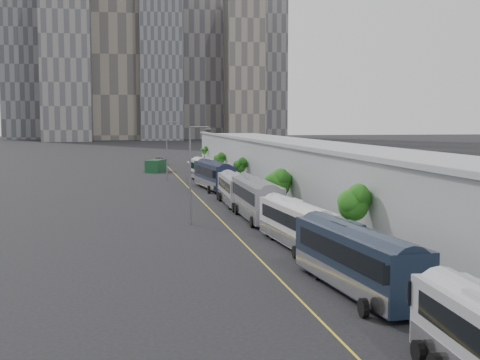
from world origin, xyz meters
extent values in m
cube|color=gray|center=(9.00, 55.00, 0.06)|extent=(10.00, 170.00, 0.12)
cube|color=gold|center=(-1.50, 55.00, 0.01)|extent=(0.12, 160.00, 0.02)
cube|color=gray|center=(13.00, 55.00, 3.40)|extent=(12.00, 160.00, 6.80)
cube|color=gray|center=(13.00, 55.00, 5.85)|extent=(12.45, 160.40, 2.57)
cube|color=gray|center=(7.10, 55.00, 7.00)|extent=(0.30, 160.00, 0.40)
cube|color=slate|center=(-35.00, 300.00, 47.50)|extent=(22.00, 22.00, 95.00)
cube|color=gray|center=(-12.00, 320.00, 60.00)|extent=(26.00, 24.00, 120.00)
cube|color=slate|center=(8.00, 310.00, 40.00)|extent=(20.00, 20.00, 80.00)
cube|color=slate|center=(28.00, 330.00, 52.50)|extent=(24.00, 24.00, 105.00)
cube|color=gray|center=(48.00, 305.00, 35.00)|extent=(18.00, 18.00, 70.00)
cube|color=slate|center=(-55.00, 340.00, 55.00)|extent=(28.00, 26.00, 110.00)
cube|color=slate|center=(65.00, 340.00, 45.00)|extent=(22.00, 22.00, 90.00)
cube|color=black|center=(2.08, 19.85, 1.94)|extent=(3.75, 13.27, 3.17)
cube|color=black|center=(2.08, 19.65, 2.51)|extent=(3.67, 11.71, 1.08)
cube|color=silver|center=(2.08, 19.85, 0.92)|extent=(3.77, 13.01, 1.01)
cube|color=black|center=(2.08, 21.36, 3.68)|extent=(1.50, 2.32, 0.30)
cube|color=silver|center=(2.28, 34.00, 1.80)|extent=(3.29, 12.30, 2.95)
cube|color=black|center=(2.28, 33.81, 2.33)|extent=(3.25, 10.85, 1.00)
cube|color=silver|center=(2.28, 34.00, 0.86)|extent=(3.31, 12.06, 0.94)
cube|color=silver|center=(2.28, 35.40, 3.41)|extent=(1.36, 2.14, 0.28)
cube|color=slate|center=(2.06, 48.56, 2.05)|extent=(2.88, 13.88, 3.36)
cube|color=black|center=(2.06, 48.35, 2.66)|extent=(2.93, 12.21, 1.14)
cube|color=silver|center=(2.06, 48.56, 0.98)|extent=(2.92, 13.60, 1.07)
cube|color=slate|center=(2.06, 50.16, 3.89)|extent=(1.40, 2.36, 0.32)
cube|color=#A2A4AC|center=(1.86, 60.60, 1.82)|extent=(2.82, 12.33, 2.97)
cube|color=black|center=(1.86, 60.42, 2.35)|extent=(2.84, 10.86, 1.01)
cube|color=silver|center=(1.86, 60.60, 0.87)|extent=(2.86, 12.09, 0.95)
cube|color=#A2A4AC|center=(1.86, 62.02, 3.44)|extent=(1.29, 2.11, 0.28)
cube|color=#161C33|center=(1.80, 77.44, 2.04)|extent=(4.15, 14.00, 3.34)
cube|color=black|center=(1.80, 77.23, 2.64)|extent=(4.04, 12.36, 1.14)
cube|color=silver|center=(1.80, 77.44, 0.97)|extent=(4.16, 13.73, 1.07)
cube|color=#161C33|center=(1.80, 79.03, 3.87)|extent=(1.61, 2.46, 0.32)
cube|color=white|center=(1.89, 90.10, 1.84)|extent=(3.17, 12.55, 3.01)
cube|color=black|center=(1.89, 89.91, 2.38)|extent=(3.15, 11.07, 1.02)
cube|color=silver|center=(1.89, 90.10, 0.88)|extent=(3.20, 12.31, 0.96)
cube|color=white|center=(1.89, 91.54, 3.49)|extent=(1.36, 2.17, 0.29)
cylinder|color=black|center=(5.67, 30.45, 1.96)|extent=(0.18, 0.18, 3.92)
sphere|color=#195F15|center=(5.67, 30.45, 3.93)|extent=(2.26, 2.26, 2.26)
cylinder|color=black|center=(5.42, 53.69, 1.56)|extent=(0.18, 0.18, 3.13)
sphere|color=#195F15|center=(5.42, 53.69, 3.28)|extent=(2.76, 2.76, 2.76)
cylinder|color=black|center=(6.00, 79.66, 1.65)|extent=(0.18, 0.18, 3.29)
sphere|color=#195F15|center=(6.00, 79.66, 3.26)|extent=(1.61, 1.61, 1.61)
cylinder|color=black|center=(5.98, 100.40, 1.49)|extent=(0.18, 0.18, 2.99)
sphere|color=#195F15|center=(5.98, 100.40, 2.99)|extent=(1.65, 1.65, 1.65)
cylinder|color=black|center=(6.28, 124.55, 1.69)|extent=(0.18, 0.18, 3.38)
sphere|color=#195F15|center=(6.28, 124.55, 3.25)|extent=(1.03, 1.03, 1.03)
cylinder|color=#59595E|center=(-4.72, 46.46, 4.65)|extent=(0.18, 0.18, 9.31)
cylinder|color=#59595E|center=(-3.82, 46.46, 9.21)|extent=(1.80, 0.14, 0.14)
cube|color=#59595E|center=(-3.02, 46.46, 9.06)|extent=(0.50, 0.22, 0.18)
cylinder|color=#59595E|center=(-3.86, 92.07, 4.80)|extent=(0.18, 0.18, 9.61)
cylinder|color=#59595E|center=(-2.96, 92.07, 9.51)|extent=(1.80, 0.14, 0.14)
cube|color=#59595E|center=(-2.16, 92.07, 9.36)|extent=(0.50, 0.22, 0.18)
cube|color=#11391E|center=(-4.65, 111.30, 1.15)|extent=(4.43, 6.04, 2.29)
imported|color=black|center=(-2.95, 131.26, 0.77)|extent=(3.06, 5.76, 1.54)
camera|label=1|loc=(-11.06, -16.02, 9.91)|focal=50.00mm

